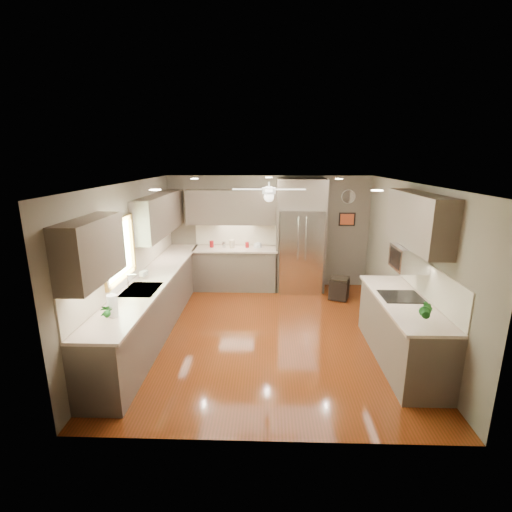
# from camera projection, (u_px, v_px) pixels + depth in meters

# --- Properties ---
(floor) EXTENTS (5.00, 5.00, 0.00)m
(floor) POSITION_uv_depth(u_px,v_px,m) (268.00, 332.00, 6.30)
(floor) COLOR #4E230A
(floor) RESTS_ON ground
(ceiling) EXTENTS (5.00, 5.00, 0.00)m
(ceiling) POSITION_uv_depth(u_px,v_px,m) (269.00, 183.00, 5.65)
(ceiling) COLOR white
(ceiling) RESTS_ON ground
(wall_back) EXTENTS (4.50, 0.00, 4.50)m
(wall_back) POSITION_uv_depth(u_px,v_px,m) (268.00, 232.00, 8.39)
(wall_back) COLOR #62594B
(wall_back) RESTS_ON ground
(wall_front) EXTENTS (4.50, 0.00, 4.50)m
(wall_front) POSITION_uv_depth(u_px,v_px,m) (268.00, 332.00, 3.56)
(wall_front) COLOR #62594B
(wall_front) RESTS_ON ground
(wall_left) EXTENTS (0.00, 5.00, 5.00)m
(wall_left) POSITION_uv_depth(u_px,v_px,m) (131.00, 261.00, 6.04)
(wall_left) COLOR #62594B
(wall_left) RESTS_ON ground
(wall_right) EXTENTS (0.00, 5.00, 5.00)m
(wall_right) POSITION_uv_depth(u_px,v_px,m) (409.00, 263.00, 5.91)
(wall_right) COLOR #62594B
(wall_right) RESTS_ON ground
(canister_a) EXTENTS (0.11, 0.11, 0.15)m
(canister_a) POSITION_uv_depth(u_px,v_px,m) (212.00, 244.00, 8.22)
(canister_a) COLOR maroon
(canister_a) RESTS_ON back_run
(canister_b) EXTENTS (0.10, 0.10, 0.13)m
(canister_b) POSITION_uv_depth(u_px,v_px,m) (224.00, 245.00, 8.21)
(canister_b) COLOR silver
(canister_b) RESTS_ON back_run
(canister_c) EXTENTS (0.11, 0.11, 0.19)m
(canister_c) POSITION_uv_depth(u_px,v_px,m) (232.00, 244.00, 8.17)
(canister_c) COLOR #C4B093
(canister_c) RESTS_ON back_run
(canister_d) EXTENTS (0.09, 0.09, 0.12)m
(canister_d) POSITION_uv_depth(u_px,v_px,m) (247.00, 245.00, 8.23)
(canister_d) COLOR maroon
(canister_d) RESTS_ON back_run
(soap_bottle) EXTENTS (0.10, 0.10, 0.18)m
(soap_bottle) POSITION_uv_depth(u_px,v_px,m) (144.00, 273.00, 6.12)
(soap_bottle) COLOR white
(soap_bottle) RESTS_ON left_run
(potted_plant_left) EXTENTS (0.18, 0.15, 0.28)m
(potted_plant_left) POSITION_uv_depth(u_px,v_px,m) (105.00, 311.00, 4.47)
(potted_plant_left) COLOR #185619
(potted_plant_left) RESTS_ON left_run
(potted_plant_right) EXTENTS (0.20, 0.18, 0.31)m
(potted_plant_right) POSITION_uv_depth(u_px,v_px,m) (427.00, 311.00, 4.45)
(potted_plant_right) COLOR #185619
(potted_plant_right) RESTS_ON right_run
(bowl) EXTENTS (0.26, 0.26, 0.05)m
(bowl) POSITION_uv_depth(u_px,v_px,m) (258.00, 247.00, 8.19)
(bowl) COLOR #C4B093
(bowl) RESTS_ON back_run
(left_run) EXTENTS (0.65, 4.70, 1.45)m
(left_run) POSITION_uv_depth(u_px,v_px,m) (155.00, 301.00, 6.38)
(left_run) COLOR #4E4539
(left_run) RESTS_ON ground
(back_run) EXTENTS (1.85, 0.65, 1.45)m
(back_run) POSITION_uv_depth(u_px,v_px,m) (236.00, 268.00, 8.32)
(back_run) COLOR #4E4539
(back_run) RESTS_ON ground
(uppers) EXTENTS (4.50, 4.70, 0.95)m
(uppers) POSITION_uv_depth(u_px,v_px,m) (227.00, 217.00, 6.52)
(uppers) COLOR #4E4539
(uppers) RESTS_ON wall_left
(window) EXTENTS (0.05, 1.12, 0.92)m
(window) POSITION_uv_depth(u_px,v_px,m) (119.00, 250.00, 5.48)
(window) COLOR #BFF2B2
(window) RESTS_ON wall_left
(sink) EXTENTS (0.50, 0.70, 0.32)m
(sink) POSITION_uv_depth(u_px,v_px,m) (141.00, 291.00, 5.64)
(sink) COLOR silver
(sink) RESTS_ON left_run
(refrigerator) EXTENTS (1.06, 0.75, 2.45)m
(refrigerator) POSITION_uv_depth(u_px,v_px,m) (300.00, 238.00, 8.05)
(refrigerator) COLOR silver
(refrigerator) RESTS_ON ground
(right_run) EXTENTS (0.70, 2.20, 1.45)m
(right_run) POSITION_uv_depth(u_px,v_px,m) (402.00, 329.00, 5.34)
(right_run) COLOR #4E4539
(right_run) RESTS_ON ground
(microwave) EXTENTS (0.43, 0.55, 0.34)m
(microwave) POSITION_uv_depth(u_px,v_px,m) (409.00, 258.00, 5.32)
(microwave) COLOR silver
(microwave) RESTS_ON wall_right
(ceiling_fan) EXTENTS (1.18, 1.18, 0.32)m
(ceiling_fan) POSITION_uv_depth(u_px,v_px,m) (269.00, 192.00, 5.99)
(ceiling_fan) COLOR white
(ceiling_fan) RESTS_ON ceiling
(recessed_lights) EXTENTS (2.84, 3.14, 0.01)m
(recessed_lights) POSITION_uv_depth(u_px,v_px,m) (267.00, 182.00, 6.04)
(recessed_lights) COLOR white
(recessed_lights) RESTS_ON ceiling
(wall_clock) EXTENTS (0.30, 0.03, 0.30)m
(wall_clock) POSITION_uv_depth(u_px,v_px,m) (348.00, 197.00, 8.11)
(wall_clock) COLOR white
(wall_clock) RESTS_ON wall_back
(framed_print) EXTENTS (0.36, 0.03, 0.30)m
(framed_print) POSITION_uv_depth(u_px,v_px,m) (347.00, 219.00, 8.24)
(framed_print) COLOR black
(framed_print) RESTS_ON wall_back
(stool) EXTENTS (0.48, 0.48, 0.46)m
(stool) POSITION_uv_depth(u_px,v_px,m) (339.00, 288.00, 7.72)
(stool) COLOR black
(stool) RESTS_ON ground
(paper_towel) EXTENTS (0.13, 0.13, 0.32)m
(paper_towel) POSITION_uv_depth(u_px,v_px,m) (113.00, 306.00, 4.63)
(paper_towel) COLOR white
(paper_towel) RESTS_ON left_run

